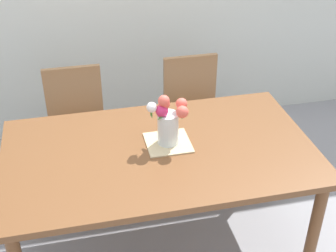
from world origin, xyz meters
TOP-DOWN VIEW (x-y plane):
  - ground_plane at (0.00, 0.00)m, footprint 12.00×12.00m
  - dining_table at (0.00, 0.00)m, footprint 1.80×1.05m
  - chair_left at (-0.45, 0.87)m, footprint 0.42×0.42m
  - chair_right at (0.45, 0.87)m, footprint 0.42×0.42m
  - placemat at (0.06, 0.05)m, footprint 0.26×0.26m
  - flower_vase at (0.06, 0.05)m, footprint 0.24×0.18m

SIDE VIEW (x-z plane):
  - ground_plane at x=0.00m, z-range 0.00..0.00m
  - chair_left at x=-0.45m, z-range 0.07..0.97m
  - chair_right at x=0.45m, z-range 0.07..0.97m
  - dining_table at x=0.00m, z-range 0.30..1.08m
  - placemat at x=0.06m, z-range 0.77..0.78m
  - flower_vase at x=0.06m, z-range 0.78..1.10m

